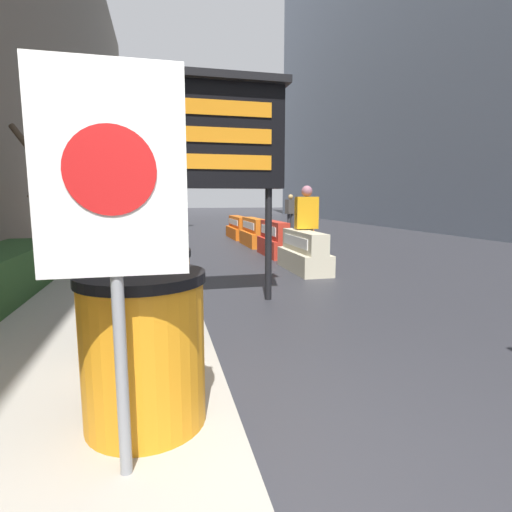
% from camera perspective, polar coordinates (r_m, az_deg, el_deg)
% --- Properties ---
extents(ground_plane, '(120.00, 120.00, 0.00)m').
position_cam_1_polar(ground_plane, '(2.34, 0.87, -31.70)').
color(ground_plane, '#2D2D33').
extents(bare_tree, '(1.45, 1.56, 2.74)m').
position_cam_1_polar(bare_tree, '(8.92, -26.77, 7.09)').
color(bare_tree, '#4C3D2D').
rests_on(bare_tree, sidewalk_left).
extents(barrel_drum_foreground, '(0.76, 0.76, 0.94)m').
position_cam_1_polar(barrel_drum_foreground, '(2.57, -15.72, -12.56)').
color(barrel_drum_foreground, orange).
rests_on(barrel_drum_foreground, sidewalk_left).
extents(barrel_drum_middle, '(0.76, 0.76, 0.94)m').
position_cam_1_polar(barrel_drum_middle, '(3.58, -15.22, -6.59)').
color(barrel_drum_middle, orange).
rests_on(barrel_drum_middle, sidewalk_left).
extents(warning_sign, '(0.67, 0.08, 1.97)m').
position_cam_1_polar(warning_sign, '(1.93, -19.84, 7.67)').
color(warning_sign, gray).
rests_on(warning_sign, sidewalk_left).
extents(message_board, '(2.12, 0.36, 3.14)m').
position_cam_1_polar(message_board, '(5.71, -6.22, 16.72)').
color(message_board, black).
rests_on(message_board, ground_plane).
extents(jersey_barrier_cream, '(0.61, 1.76, 0.83)m').
position_cam_1_polar(jersey_barrier_cream, '(8.33, 6.85, 0.38)').
color(jersey_barrier_cream, beige).
rests_on(jersey_barrier_cream, ground_plane).
extents(jersey_barrier_red_striped, '(0.51, 1.70, 0.91)m').
position_cam_1_polar(jersey_barrier_red_striped, '(10.41, 2.61, 2.20)').
color(jersey_barrier_red_striped, red).
rests_on(jersey_barrier_red_striped, ground_plane).
extents(jersey_barrier_orange_near, '(0.56, 1.92, 0.87)m').
position_cam_1_polar(jersey_barrier_orange_near, '(12.65, -0.33, 3.22)').
color(jersey_barrier_orange_near, orange).
rests_on(jersey_barrier_orange_near, ground_plane).
extents(jersey_barrier_orange_far, '(0.62, 2.13, 0.82)m').
position_cam_1_polar(jersey_barrier_orange_far, '(15.11, -2.52, 3.94)').
color(jersey_barrier_orange_far, orange).
rests_on(jersey_barrier_orange_far, ground_plane).
extents(traffic_cone_near, '(0.39, 0.39, 0.70)m').
position_cam_1_polar(traffic_cone_near, '(10.75, 8.20, 2.01)').
color(traffic_cone_near, black).
rests_on(traffic_cone_near, ground_plane).
extents(traffic_light_near_curb, '(0.28, 0.45, 4.15)m').
position_cam_1_polar(traffic_light_near_curb, '(20.27, -10.40, 12.40)').
color(traffic_light_near_curb, '#2D2D30').
rests_on(traffic_light_near_curb, ground_plane).
extents(pedestrian_worker, '(0.49, 0.32, 1.76)m').
position_cam_1_polar(pedestrian_worker, '(8.62, 7.20, 5.16)').
color(pedestrian_worker, '#514C42').
rests_on(pedestrian_worker, ground_plane).
extents(pedestrian_passerby, '(0.50, 0.41, 1.66)m').
position_cam_1_polar(pedestrian_passerby, '(17.99, 4.95, 6.60)').
color(pedestrian_passerby, '#333338').
rests_on(pedestrian_passerby, ground_plane).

